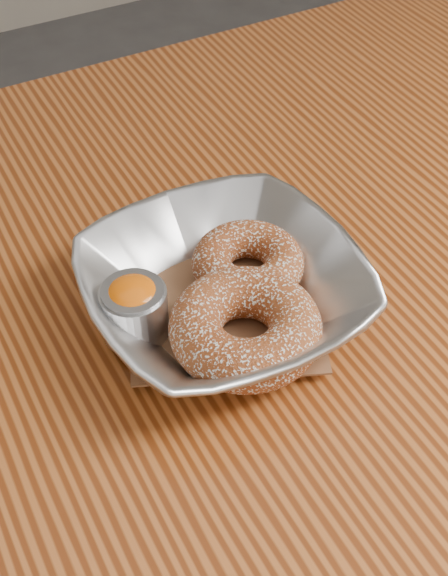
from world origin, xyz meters
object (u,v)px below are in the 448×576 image
serving_bowl (224,292)px  ramekin (134,309)px  table (313,345)px  donut_front (245,328)px  donut_back (248,263)px

serving_bowl → ramekin: ramekin is taller
table → serving_bowl: 0.16m
serving_bowl → ramekin: 0.07m
table → donut_front: bearing=-153.3°
donut_back → donut_front: donut_front is taller
table → serving_bowl: serving_bowl is taller
table → donut_back: (-0.07, 0.01, 0.12)m
table → ramekin: (-0.17, -0.00, 0.13)m
table → ramekin: size_ratio=23.54×
table → serving_bowl: bearing=-174.8°
serving_bowl → ramekin: size_ratio=4.13×
donut_back → ramekin: size_ratio=1.75×
donut_back → ramekin: 0.10m
donut_front → ramekin: (-0.07, 0.05, 0.00)m
serving_bowl → donut_back: serving_bowl is taller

